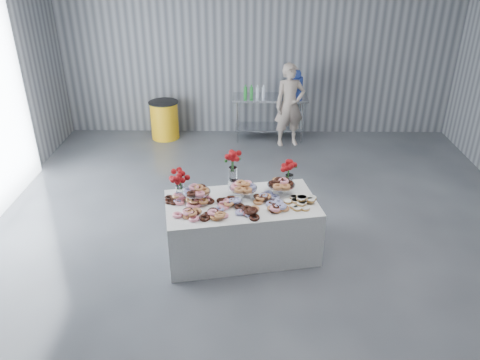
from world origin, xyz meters
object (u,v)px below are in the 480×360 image
Objects in this scene: water_jug at (296,84)px; trash_barrel at (165,120)px; prep_table at (270,110)px; display_table at (241,227)px; person at (290,105)px.

water_jug reaches higher than trash_barrel.
prep_table is 1.92× the size of trash_barrel.
water_jug is at bearing -0.00° from prep_table.
display_table is at bearing -104.33° from water_jug.
prep_table is 0.52m from person.
water_jug is (0.50, -0.00, 0.53)m from prep_table.
person reaches higher than trash_barrel.
prep_table is at bearing 0.00° from trash_barrel.
display_table is at bearing -97.45° from prep_table.
water_jug is at bearing 0.00° from trash_barrel.
trash_barrel is at bearing 159.53° from person.
prep_table is 0.92× the size of person.
water_jug is 2.77m from trash_barrel.
person is at bearing -38.88° from prep_table.
trash_barrel is at bearing 180.00° from water_jug.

